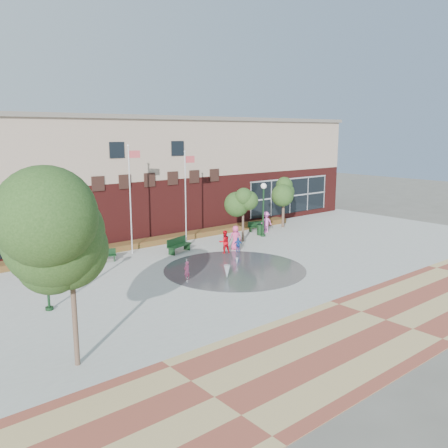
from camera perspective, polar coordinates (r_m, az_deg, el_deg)
ground at (r=26.11m, az=5.66°, el=-6.91°), size 120.00×120.00×0.00m
plaza_concrete at (r=28.92m, az=0.00°, el=-5.05°), size 46.00×18.00×0.01m
paver_band at (r=22.07m, az=18.91°, el=-10.90°), size 46.00×6.00×0.01m
splash_pad at (r=28.19m, az=1.30°, el=-5.49°), size 8.40×8.40×0.01m
library_building at (r=39.27m, az=-12.73°, el=5.84°), size 44.40×10.40×9.20m
flower_bed at (r=34.92m, az=-7.99°, el=-2.35°), size 26.00×1.20×0.40m
flagpole_left at (r=31.65m, az=-11.16°, el=3.57°), size 0.84×0.20×7.22m
flagpole_right at (r=32.97m, az=-4.59°, el=3.63°), size 0.84×0.14×6.78m
lamp_left at (r=22.73m, az=-20.64°, el=-4.17°), size 0.40×0.40×3.77m
lamp_right at (r=36.56m, az=4.76°, el=2.47°), size 0.44×0.44×4.17m
bench_left at (r=30.68m, az=-14.29°, el=-3.98°), size 1.62×0.98×0.79m
bench_mid at (r=32.09m, az=-5.42°, el=-2.88°), size 2.09×1.16×1.01m
bench_right at (r=38.81m, az=4.09°, el=-0.51°), size 1.68×0.98×0.82m
trash_can at (r=37.38m, az=4.37°, el=-0.67°), size 0.54×0.54×0.89m
tree_big_left at (r=16.47m, az=-18.12°, el=-0.87°), size 4.19×4.19×6.69m
tree_mid at (r=34.64m, az=2.32°, el=2.69°), size 2.44×2.44×4.11m
tree_small_right at (r=40.23m, az=7.20°, el=3.91°), size 2.47×2.47×4.22m
water_jet_a at (r=26.45m, az=0.37°, el=-6.62°), size 0.38×0.38×0.74m
water_jet_b at (r=29.10m, az=1.56°, el=-4.97°), size 0.19×0.19×0.43m
child_splash at (r=26.16m, az=-4.50°, el=-5.62°), size 0.44×0.33×1.07m
adult_red at (r=31.65m, az=0.05°, el=-2.17°), size 0.90×0.78×1.57m
adult_pink at (r=32.64m, az=1.39°, el=-1.67°), size 0.98×0.88×1.69m
child_blue at (r=31.99m, az=1.71°, el=-2.54°), size 0.62×0.58×1.03m
person_bench at (r=38.34m, az=5.06°, el=0.22°), size 1.20×0.82×1.70m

